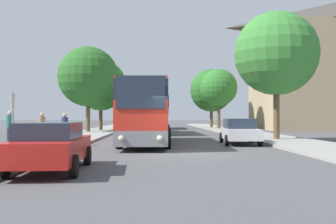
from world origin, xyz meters
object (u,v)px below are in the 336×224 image
Objects in this scene: tree_left_far at (101,85)px; tree_right_near at (219,88)px; pedestrian_walking_back at (65,128)px; tree_right_mid at (276,54)px; pedestrian_waiting_far at (42,127)px; tree_left_near at (88,77)px; bus_front at (147,113)px; bus_middle at (152,114)px; tree_right_far at (211,91)px; parked_car_right_near at (239,131)px; pedestrian_waiting_near at (10,128)px; bus_rear at (154,115)px; bus_stop_sign at (13,114)px; parked_car_left_curb at (51,146)px.

tree_left_far is 1.05× the size of tree_right_near.
pedestrian_walking_back is 0.20× the size of tree_right_mid.
tree_left_near is (-0.14, 15.89, 4.49)m from pedestrian_waiting_far.
bus_front is at bearing -145.89° from pedestrian_waiting_far.
pedestrian_waiting_far reaches higher than pedestrian_walking_back.
bus_middle is 1.42× the size of tree_left_far.
tree_right_mid reaches higher than tree_right_far.
tree_right_mid is at bearing -134.20° from parked_car_right_near.
tree_left_far is at bearing 132.21° from bus_middle.
pedestrian_waiting_near is at bearing -92.10° from tree_left_near.
tree_right_far is at bearing 61.99° from bus_middle.
tree_right_near is at bearing -89.96° from pedestrian_waiting_far.
tree_right_far is (7.77, 0.96, 3.35)m from bus_rear.
bus_stop_sign is at bearing -90.80° from tree_left_far.
bus_front is 11.63m from parked_car_left_curb.
parked_car_right_near is at bearing 20.67° from pedestrian_walking_back.
tree_right_near reaches higher than parked_car_left_curb.
bus_front is 28.71m from bus_rear.
pedestrian_walking_back is (1.55, -1.17, -0.02)m from pedestrian_waiting_far.
pedestrian_walking_back is 0.20× the size of tree_left_near.
tree_right_far reaches higher than pedestrian_waiting_near.
bus_middle is 25.30m from parked_car_left_curb.
tree_right_mid is (10.95, 13.73, 4.96)m from parked_car_left_curb.
bus_middle reaches higher than bus_front.
tree_left_near is at bearing 108.64° from pedestrian_walking_back.
pedestrian_walking_back is at bearing -84.36° from tree_left_near.
tree_right_far is (7.82, 15.83, 3.27)m from bus_middle.
pedestrian_waiting_far is (-11.30, -0.14, 0.22)m from parked_car_right_near.
tree_right_mid reaches higher than tree_right_near.
bus_rear is 8.52m from tree_right_far.
parked_car_right_near is at bearing 71.90° from pedestrian_waiting_near.
bus_middle is 16.16m from pedestrian_walking_back.
bus_rear reaches higher than pedestrian_waiting_far.
tree_left_far is at bearing -161.06° from tree_right_near.
parked_car_left_curb is 0.99× the size of parked_car_right_near.
bus_rear is 34.62m from bus_stop_sign.
tree_right_near reaches higher than bus_stop_sign.
bus_stop_sign reaches higher than parked_car_left_curb.
tree_right_mid is at bearing -41.91° from tree_left_near.
tree_left_near is (-3.51, 26.72, 4.73)m from parked_car_left_curb.
tree_right_far is at bearing 90.85° from tree_right_mid.
bus_stop_sign is at bearing -98.29° from bus_rear.
bus_rear is 1.26× the size of tree_left_near.
parked_car_left_curb is 13.53m from parked_car_right_near.
tree_left_far is 0.97× the size of tree_right_far.
pedestrian_walking_back is (-1.83, 9.65, 0.22)m from parked_car_left_curb.
bus_middle is 1.04× the size of bus_rear.
pedestrian_waiting_far is at bearing 104.69° from parked_car_left_curb.
tree_right_far reaches higher than bus_stop_sign.
bus_stop_sign is 1.51× the size of pedestrian_waiting_far.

